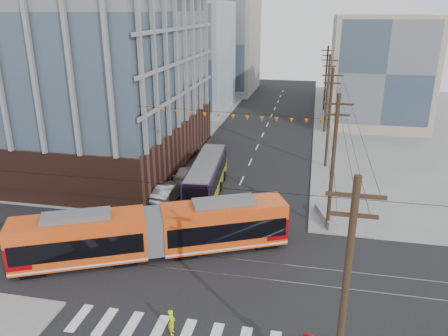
{
  "coord_description": "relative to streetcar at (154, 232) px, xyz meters",
  "views": [
    {
      "loc": [
        6.73,
        -21.46,
        16.66
      ],
      "look_at": [
        0.34,
        9.34,
        5.23
      ],
      "focal_mm": 35.0,
      "sensor_mm": 36.0,
      "label": 1
    }
  ],
  "objects": [
    {
      "name": "parked_car_silver",
      "position": [
        -2.12,
        9.6,
        -1.04
      ],
      "size": [
        2.29,
        5.08,
        1.62
      ],
      "primitive_type": "imported",
      "rotation": [
        0.0,
        0.0,
        3.02
      ],
      "color": "#A1A2AC",
      "rests_on": "ground"
    },
    {
      "name": "ground",
      "position": [
        3.7,
        -4.4,
        -1.85
      ],
      "size": [
        160.0,
        160.0,
        0.0
      ],
      "primitive_type": "plane",
      "color": "slate"
    },
    {
      "name": "bg_bldg_ne_far",
      "position": [
        21.7,
        63.6,
        5.15
      ],
      "size": [
        16.0,
        16.0,
        14.0
      ],
      "primitive_type": "cube",
      "color": "#8C99A5",
      "rests_on": "ground"
    },
    {
      "name": "city_bus",
      "position": [
        0.9,
        11.87,
        -0.2
      ],
      "size": [
        3.44,
        11.78,
        3.29
      ],
      "primitive_type": null,
      "rotation": [
        0.0,
        0.0,
        0.08
      ],
      "color": "black",
      "rests_on": "ground"
    },
    {
      "name": "jersey_barrier",
      "position": [
        12.0,
        7.9,
        -1.45
      ],
      "size": [
        2.03,
        4.05,
        0.79
      ],
      "primitive_type": "cube",
      "rotation": [
        0.0,
        0.0,
        0.3
      ],
      "color": "slate",
      "rests_on": "ground"
    },
    {
      "name": "office_building",
      "position": [
        -18.3,
        18.6,
        12.45
      ],
      "size": [
        30.0,
        25.0,
        28.6
      ],
      "primitive_type": "cube",
      "color": "#381E16",
      "rests_on": "ground"
    },
    {
      "name": "parked_car_grey",
      "position": [
        -1.8,
        22.01,
        -1.25
      ],
      "size": [
        2.93,
        4.64,
        1.19
      ],
      "primitive_type": "imported",
      "rotation": [
        0.0,
        0.0,
        3.38
      ],
      "color": "#474F55",
      "rests_on": "ground"
    },
    {
      "name": "utility_pole_far",
      "position": [
        12.2,
        51.6,
        3.65
      ],
      "size": [
        0.3,
        0.3,
        11.0
      ],
      "primitive_type": "cylinder",
      "color": "black",
      "rests_on": "ground"
    },
    {
      "name": "pedestrian",
      "position": [
        3.73,
        -7.53,
        -1.08
      ],
      "size": [
        0.52,
        0.64,
        1.53
      ],
      "primitive_type": "imported",
      "rotation": [
        0.0,
        0.0,
        1.88
      ],
      "color": "#D3FD0F",
      "rests_on": "ground"
    },
    {
      "name": "streetcar",
      "position": [
        0.0,
        0.0,
        0.0
      ],
      "size": [
        18.55,
        10.53,
        3.7
      ],
      "primitive_type": null,
      "rotation": [
        0.0,
        0.0,
        0.43
      ],
      "color": "#D94914",
      "rests_on": "ground"
    },
    {
      "name": "bg_bldg_ne_near",
      "position": [
        19.7,
        43.6,
        6.15
      ],
      "size": [
        14.0,
        14.0,
        16.0
      ],
      "primitive_type": "cube",
      "color": "gray",
      "rests_on": "ground"
    },
    {
      "name": "parked_car_white",
      "position": [
        -2.13,
        14.73,
        -1.2
      ],
      "size": [
        2.27,
        4.66,
        1.31
      ],
      "primitive_type": "imported",
      "rotation": [
        0.0,
        0.0,
        3.24
      ],
      "color": "beige",
      "rests_on": "ground"
    },
    {
      "name": "bg_bldg_nw_far",
      "position": [
        -10.3,
        67.6,
        8.15
      ],
      "size": [
        16.0,
        18.0,
        20.0
      ],
      "primitive_type": "cube",
      "color": "gray",
      "rests_on": "ground"
    },
    {
      "name": "bg_bldg_nw_near",
      "position": [
        -13.3,
        47.6,
        7.15
      ],
      "size": [
        18.0,
        16.0,
        18.0
      ],
      "primitive_type": "cube",
      "color": "#8C99A5",
      "rests_on": "ground"
    },
    {
      "name": "utility_pole_near",
      "position": [
        12.2,
        -10.4,
        3.65
      ],
      "size": [
        0.3,
        0.3,
        11.0
      ],
      "primitive_type": "cylinder",
      "color": "black",
      "rests_on": "ground"
    }
  ]
}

